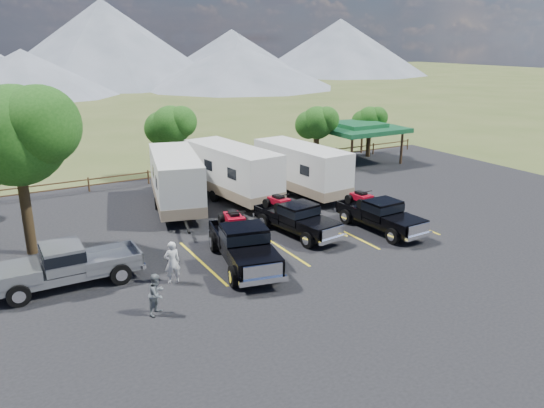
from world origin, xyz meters
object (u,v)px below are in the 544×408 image
rig_center (296,217)px  trailer_left (176,181)px  trailer_center (232,172)px  trailer_right (301,169)px  person_a (172,262)px  person_b (157,294)px  rig_right (379,214)px  tree_big_nw (14,136)px  pickup_silver (67,264)px  rig_left (243,243)px  pavilion (358,128)px

rig_center → trailer_left: bearing=111.4°
trailer_center → trailer_right: size_ratio=1.05×
person_a → person_b: (-1.36, -2.20, -0.12)m
trailer_center → rig_right: bearing=-70.4°
tree_big_nw → trailer_center: bearing=14.7°
tree_big_nw → pickup_silver: size_ratio=1.32×
rig_left → person_b: size_ratio=4.12×
tree_big_nw → trailer_right: size_ratio=0.85×
tree_big_nw → pickup_silver: (0.97, -4.49, -4.63)m
pavilion → rig_left: pavilion is taller
person_b → person_a: bearing=18.3°
rig_center → rig_right: (4.10, -1.66, 0.01)m
pavilion → rig_left: bearing=-141.2°
pavilion → pickup_silver: bearing=-153.1°
trailer_center → trailer_right: 4.46m
trailer_left → pickup_silver: (-7.34, -7.53, -0.80)m
rig_left → rig_center: bearing=39.1°
rig_center → person_a: 7.85m
rig_right → trailer_right: (-0.02, 7.59, 0.79)m
trailer_right → person_b: trailer_right is taller
trailer_center → trailer_right: (4.30, -1.15, -0.08)m
trailer_left → rig_center: bearing=-46.9°
pickup_silver → person_b: 4.69m
trailer_right → person_b: (-12.92, -10.52, -0.89)m
rig_center → person_b: size_ratio=3.60×
pavilion → trailer_left: 17.96m
rig_left → person_a: bearing=-163.3°
rig_right → trailer_center: size_ratio=0.58×
trailer_left → person_a: (-3.56, -9.35, -0.82)m
pavilion → trailer_left: bearing=-164.0°
rig_left → trailer_center: (3.87, 9.19, 0.76)m
rig_left → pickup_silver: 7.31m
trailer_right → person_a: bearing=-149.5°
rig_left → pickup_silver: size_ratio=1.08×
trailer_right → person_a: 14.26m
pavilion → trailer_right: 11.06m
pavilion → trailer_left: size_ratio=0.65×
tree_big_nw → person_b: size_ratio=5.00×
tree_big_nw → trailer_right: bearing=7.0°
tree_big_nw → trailer_left: (8.31, 3.03, -3.83)m
rig_left → trailer_right: trailer_right is taller
trailer_center → pickup_silver: (-11.02, -7.65, -0.82)m
rig_center → trailer_center: bearing=83.9°
pavilion → trailer_right: (-9.25, -5.97, -1.08)m
trailer_center → person_a: 11.96m
rig_right → person_b: rig_right is taller
tree_big_nw → pavilion: (25.55, 7.97, -2.81)m
pavilion → trailer_center: 14.42m
rig_center → pickup_silver: size_ratio=0.95×
rig_right → pickup_silver: size_ratio=0.94×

